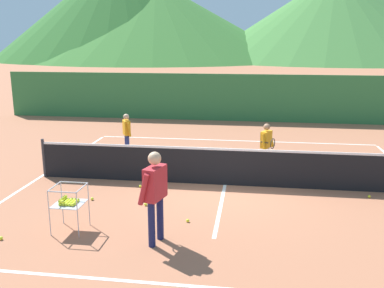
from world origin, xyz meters
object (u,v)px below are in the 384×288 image
object	(u,v)px
instructor	(155,189)
ball_cart	(68,202)
tennis_ball_5	(92,199)
student_0	(127,130)
tennis_ball_0	(188,221)
tennis_net	(225,166)
tennis_ball_3	(146,204)
tennis_ball_4	(1,238)
student_1	(266,143)
tennis_ball_2	(369,196)
tennis_ball_7	(140,186)

from	to	relation	value
instructor	ball_cart	xyz separation A→B (m)	(-1.78, 0.26, -0.45)
ball_cart	tennis_ball_5	xyz separation A→B (m)	(-0.16, 1.60, -0.55)
instructor	tennis_ball_5	world-z (taller)	instructor
student_0	ball_cart	bearing A→B (deg)	-84.80
instructor	tennis_ball_0	size ratio (longest dim) A/B	25.36
tennis_net	tennis_ball_3	bearing A→B (deg)	-134.90
tennis_net	tennis_ball_0	size ratio (longest dim) A/B	145.42
tennis_net	instructor	xyz separation A→B (m)	(-1.04, -3.37, 0.54)
student_0	tennis_ball_4	distance (m)	6.30
student_1	tennis_ball_4	bearing A→B (deg)	-134.13
student_1	tennis_ball_3	size ratio (longest dim) A/B	19.92
tennis_net	tennis_ball_3	size ratio (longest dim) A/B	145.42
instructor	tennis_ball_2	distance (m)	5.45
tennis_ball_3	tennis_ball_7	xyz separation A→B (m)	(-0.44, 1.17, 0.00)
tennis_ball_2	tennis_ball_5	xyz separation A→B (m)	(-6.42, -1.07, 0.00)
ball_cart	tennis_ball_7	size ratio (longest dim) A/B	13.22
tennis_ball_2	tennis_net	bearing A→B (deg)	172.75
tennis_net	ball_cart	size ratio (longest dim) A/B	11.00
tennis_ball_0	tennis_ball_3	world-z (taller)	same
tennis_net	ball_cart	distance (m)	4.20
student_1	tennis_ball_3	xyz separation A→B (m)	(-2.72, -3.11, -0.78)
student_0	tennis_ball_0	size ratio (longest dim) A/B	19.73
instructor	student_0	size ratio (longest dim) A/B	1.29
student_1	tennis_ball_2	world-z (taller)	student_1
tennis_net	tennis_ball_0	bearing A→B (deg)	-103.99
tennis_ball_4	tennis_ball_7	bearing A→B (deg)	60.34
student_1	tennis_ball_5	xyz separation A→B (m)	(-4.04, -2.95, -0.78)
tennis_ball_4	instructor	bearing A→B (deg)	6.39
tennis_net	tennis_ball_0	distance (m)	2.53
tennis_ball_0	tennis_ball_7	bearing A→B (deg)	128.23
ball_cart	tennis_ball_7	world-z (taller)	ball_cart
tennis_ball_3	tennis_ball_7	world-z (taller)	same
tennis_ball_2	tennis_ball_0	bearing A→B (deg)	-153.91
ball_cart	tennis_ball_4	world-z (taller)	ball_cart
tennis_net	student_0	distance (m)	4.20
tennis_net	tennis_ball_0	xyz separation A→B (m)	(-0.60, -2.41, -0.47)
instructor	tennis_ball_5	xyz separation A→B (m)	(-1.94, 1.86, -1.00)
student_1	ball_cart	xyz separation A→B (m)	(-3.88, -4.55, -0.23)
instructor	tennis_ball_2	world-z (taller)	instructor
tennis_net	student_1	world-z (taller)	student_1
tennis_net	tennis_ball_2	size ratio (longest dim) A/B	145.42
ball_cart	tennis_ball_7	xyz separation A→B (m)	(0.72, 2.61, -0.55)
ball_cart	tennis_ball_4	xyz separation A→B (m)	(-1.10, -0.59, -0.55)
ball_cart	tennis_ball_4	distance (m)	1.36
instructor	student_1	bearing A→B (deg)	66.43
instructor	student_1	size ratio (longest dim) A/B	1.27
instructor	student_1	distance (m)	5.25
ball_cart	tennis_ball_2	size ratio (longest dim) A/B	13.22
tennis_net	ball_cart	world-z (taller)	tennis_net
student_1	tennis_ball_5	world-z (taller)	student_1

